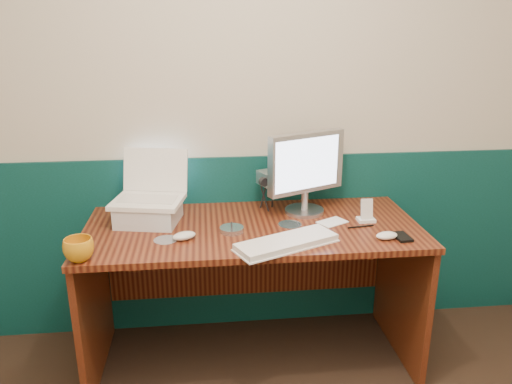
{
  "coord_description": "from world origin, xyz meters",
  "views": [
    {
      "loc": [
        -0.21,
        -0.83,
        1.66
      ],
      "look_at": [
        0.01,
        1.23,
        0.97
      ],
      "focal_mm": 35.0,
      "sensor_mm": 36.0,
      "label": 1
    }
  ],
  "objects": [
    {
      "name": "wainscot",
      "position": [
        0.0,
        1.74,
        0.5
      ],
      "size": [
        3.48,
        0.02,
        1.0
      ],
      "primitive_type": "cube",
      "color": "#07342D",
      "rests_on": "ground"
    },
    {
      "name": "cd_loose_b",
      "position": [
        0.19,
        1.38,
        0.75
      ],
      "size": [
        0.11,
        0.11,
        0.0
      ],
      "primitive_type": "cylinder",
      "color": "#B0B4C1",
      "rests_on": "desk"
    },
    {
      "name": "mug",
      "position": [
        -0.73,
        1.09,
        0.8
      ],
      "size": [
        0.16,
        0.16,
        0.1
      ],
      "primitive_type": "imported",
      "rotation": [
        0.0,
        0.0,
        0.37
      ],
      "color": "orange",
      "rests_on": "desk"
    },
    {
      "name": "cd_loose_a",
      "position": [
        -0.39,
        1.25,
        0.75
      ],
      "size": [
        0.11,
        0.11,
        0.0
      ],
      "primitive_type": "cylinder",
      "color": "#B5BBC6",
      "rests_on": "desk"
    },
    {
      "name": "desk",
      "position": [
        0.01,
        1.38,
        0.38
      ],
      "size": [
        1.6,
        0.7,
        0.75
      ],
      "primitive_type": "cube",
      "color": "#39120A",
      "rests_on": "ground"
    },
    {
      "name": "dock",
      "position": [
        0.57,
        1.38,
        0.76
      ],
      "size": [
        0.08,
        0.06,
        0.02
      ],
      "primitive_type": "cube",
      "rotation": [
        0.0,
        0.0,
        0.01
      ],
      "color": "white",
      "rests_on": "desk"
    },
    {
      "name": "laptop_riser",
      "position": [
        -0.48,
        1.48,
        0.8
      ],
      "size": [
        0.32,
        0.29,
        0.1
      ],
      "primitive_type": "cube",
      "rotation": [
        0.0,
        0.0,
        -0.2
      ],
      "color": "silver",
      "rests_on": "desk"
    },
    {
      "name": "keyboard",
      "position": [
        0.14,
        1.13,
        0.76
      ],
      "size": [
        0.47,
        0.32,
        0.03
      ],
      "primitive_type": "cube",
      "rotation": [
        0.0,
        0.0,
        0.42
      ],
      "color": "white",
      "rests_on": "desk"
    },
    {
      "name": "laptop",
      "position": [
        -0.48,
        1.48,
        0.98
      ],
      "size": [
        0.37,
        0.31,
        0.27
      ],
      "primitive_type": null,
      "rotation": [
        0.0,
        0.0,
        -0.2
      ],
      "color": "white",
      "rests_on": "laptop_riser"
    },
    {
      "name": "papers",
      "position": [
        0.4,
        1.38,
        0.75
      ],
      "size": [
        0.17,
        0.15,
        0.0
      ],
      "primitive_type": "cube",
      "rotation": [
        0.0,
        0.0,
        0.5
      ],
      "color": "white",
      "rests_on": "desk"
    },
    {
      "name": "camcorder",
      "position": [
        0.11,
        1.6,
        0.85
      ],
      "size": [
        0.13,
        0.15,
        0.2
      ],
      "primitive_type": null,
      "rotation": [
        0.0,
        0.0,
        0.4
      ],
      "color": "#BBBCC1",
      "rests_on": "desk"
    },
    {
      "name": "pda",
      "position": [
        0.67,
        1.16,
        0.76
      ],
      "size": [
        0.07,
        0.11,
        0.01
      ],
      "primitive_type": "cube",
      "rotation": [
        0.0,
        0.0,
        0.08
      ],
      "color": "black",
      "rests_on": "desk"
    },
    {
      "name": "cd_spindle",
      "position": [
        -0.09,
        1.32,
        0.76
      ],
      "size": [
        0.11,
        0.11,
        0.02
      ],
      "primitive_type": "cylinder",
      "color": "silver",
      "rests_on": "desk"
    },
    {
      "name": "music_player",
      "position": [
        0.57,
        1.38,
        0.82
      ],
      "size": [
        0.06,
        0.03,
        0.1
      ],
      "primitive_type": "cube",
      "rotation": [
        -0.17,
        0.0,
        0.01
      ],
      "color": "silver",
      "rests_on": "dock"
    },
    {
      "name": "pen",
      "position": [
        0.52,
        1.31,
        0.75
      ],
      "size": [
        0.13,
        0.03,
        0.01
      ],
      "primitive_type": "cylinder",
      "rotation": [
        0.0,
        1.57,
        0.14
      ],
      "color": "black",
      "rests_on": "desk"
    },
    {
      "name": "mouse_left",
      "position": [
        -0.31,
        1.25,
        0.77
      ],
      "size": [
        0.12,
        0.1,
        0.04
      ],
      "primitive_type": "ellipsoid",
      "rotation": [
        0.0,
        0.0,
        0.4
      ],
      "color": "silver",
      "rests_on": "desk"
    },
    {
      "name": "mouse_right",
      "position": [
        0.6,
        1.16,
        0.77
      ],
      "size": [
        0.11,
        0.08,
        0.03
      ],
      "primitive_type": "ellipsoid",
      "rotation": [
        0.0,
        0.0,
        0.16
      ],
      "color": "white",
      "rests_on": "desk"
    },
    {
      "name": "monitor",
      "position": [
        0.3,
        1.53,
        0.96
      ],
      "size": [
        0.43,
        0.28,
        0.42
      ],
      "primitive_type": null,
      "rotation": [
        0.0,
        0.0,
        0.42
      ],
      "color": "#B4B3B8",
      "rests_on": "desk"
    },
    {
      "name": "back_wall",
      "position": [
        0.0,
        1.75,
        1.25
      ],
      "size": [
        3.5,
        0.04,
        2.5
      ],
      "primitive_type": "cube",
      "color": "beige",
      "rests_on": "ground"
    }
  ]
}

